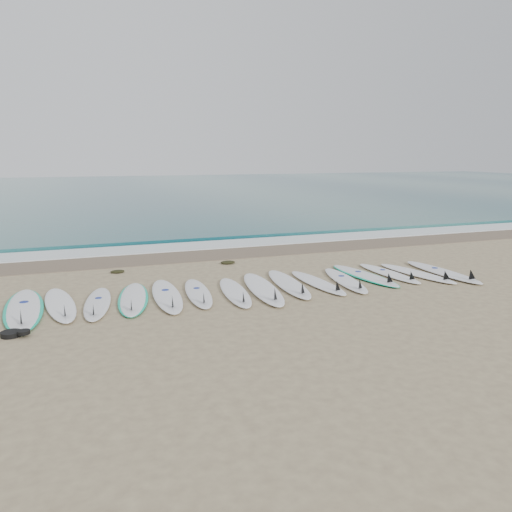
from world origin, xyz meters
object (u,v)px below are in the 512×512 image
object	(u,v)px
surfboard_7	(263,289)
surfboard_14	(444,272)
surfboard_0	(24,309)
leash_coil	(14,333)

from	to	relation	value
surfboard_7	surfboard_14	bearing A→B (deg)	6.33
surfboard_0	surfboard_14	size ratio (longest dim) A/B	1.12
surfboard_0	leash_coil	xyz separation A→B (m)	(-0.04, -1.37, -0.01)
surfboard_0	leash_coil	distance (m)	1.37
surfboard_0	surfboard_14	world-z (taller)	surfboard_0
surfboard_7	surfboard_14	xyz separation A→B (m)	(4.74, -0.05, -0.00)
surfboard_7	surfboard_0	bearing A→B (deg)	-175.84
surfboard_0	surfboard_7	bearing A→B (deg)	-5.74
surfboard_0	leash_coil	world-z (taller)	surfboard_0
surfboard_14	leash_coil	world-z (taller)	surfboard_14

